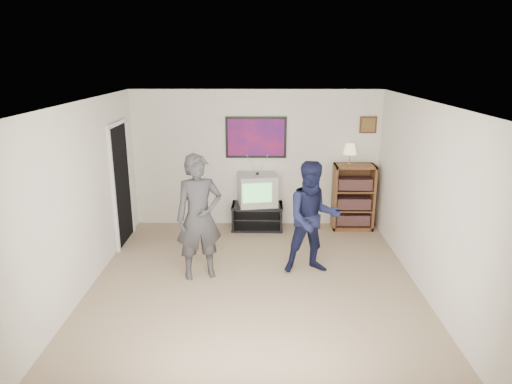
{
  "coord_description": "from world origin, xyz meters",
  "views": [
    {
      "loc": [
        0.09,
        -5.67,
        3.03
      ],
      "look_at": [
        0.02,
        0.7,
        1.15
      ],
      "focal_mm": 32.0,
      "sensor_mm": 36.0,
      "label": 1
    }
  ],
  "objects_px": {
    "crt_television": "(257,190)",
    "bookshelf": "(353,197)",
    "media_stand": "(257,216)",
    "person_tall": "(199,217)",
    "person_short": "(313,218)"
  },
  "relations": [
    {
      "from": "person_tall",
      "to": "media_stand",
      "type": "bearing_deg",
      "value": 49.72
    },
    {
      "from": "crt_television",
      "to": "person_tall",
      "type": "xyz_separation_m",
      "value": [
        -0.8,
        -1.92,
        0.15
      ]
    },
    {
      "from": "bookshelf",
      "to": "crt_television",
      "type": "bearing_deg",
      "value": -178.36
    },
    {
      "from": "crt_television",
      "to": "bookshelf",
      "type": "relative_size",
      "value": 0.56
    },
    {
      "from": "bookshelf",
      "to": "person_short",
      "type": "relative_size",
      "value": 0.72
    },
    {
      "from": "bookshelf",
      "to": "person_tall",
      "type": "relative_size",
      "value": 0.67
    },
    {
      "from": "media_stand",
      "to": "bookshelf",
      "type": "relative_size",
      "value": 0.78
    },
    {
      "from": "crt_television",
      "to": "bookshelf",
      "type": "distance_m",
      "value": 1.75
    },
    {
      "from": "person_tall",
      "to": "person_short",
      "type": "distance_m",
      "value": 1.61
    },
    {
      "from": "person_tall",
      "to": "person_short",
      "type": "xyz_separation_m",
      "value": [
        1.6,
        0.17,
        -0.07
      ]
    },
    {
      "from": "crt_television",
      "to": "bookshelf",
      "type": "bearing_deg",
      "value": -7.61
    },
    {
      "from": "person_tall",
      "to": "crt_television",
      "type": "bearing_deg",
      "value": 49.69
    },
    {
      "from": "media_stand",
      "to": "crt_television",
      "type": "bearing_deg",
      "value": 0.95
    },
    {
      "from": "person_short",
      "to": "bookshelf",
      "type": "bearing_deg",
      "value": 55.04
    },
    {
      "from": "crt_television",
      "to": "person_tall",
      "type": "bearing_deg",
      "value": -121.8
    }
  ]
}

